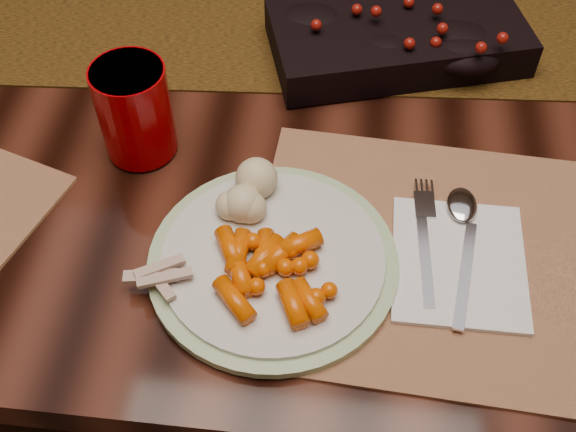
# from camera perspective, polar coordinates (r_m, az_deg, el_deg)

# --- Properties ---
(floor) EXTENTS (5.00, 5.00, 0.00)m
(floor) POSITION_cam_1_polar(r_m,az_deg,el_deg) (1.54, 0.99, -10.02)
(floor) COLOR black
(floor) RESTS_ON ground
(dining_table) EXTENTS (1.80, 1.00, 0.75)m
(dining_table) POSITION_cam_1_polar(r_m,az_deg,el_deg) (1.22, 1.23, -1.55)
(dining_table) COLOR black
(dining_table) RESTS_ON floor
(table_runner) EXTENTS (1.53, 0.41, 0.00)m
(table_runner) POSITION_cam_1_polar(r_m,az_deg,el_deg) (1.02, -0.83, 15.49)
(table_runner) COLOR #562604
(table_runner) RESTS_ON dining_table
(centerpiece) EXTENTS (0.35, 0.24, 0.06)m
(centerpiece) POSITION_cam_1_polar(r_m,az_deg,el_deg) (0.95, 8.66, 14.19)
(centerpiece) COLOR black
(centerpiece) RESTS_ON table_runner
(placemat_main) EXTENTS (0.44, 0.33, 0.00)m
(placemat_main) POSITION_cam_1_polar(r_m,az_deg,el_deg) (0.75, 13.64, -3.36)
(placemat_main) COLOR brown
(placemat_main) RESTS_ON dining_table
(dinner_plate) EXTENTS (0.32, 0.32, 0.01)m
(dinner_plate) POSITION_cam_1_polar(r_m,az_deg,el_deg) (0.72, -1.19, -3.55)
(dinner_plate) COLOR beige
(dinner_plate) RESTS_ON placemat_main
(baby_carrots) EXTENTS (0.11, 0.09, 0.02)m
(baby_carrots) POSITION_cam_1_polar(r_m,az_deg,el_deg) (0.69, -1.77, -4.23)
(baby_carrots) COLOR #D04A00
(baby_carrots) RESTS_ON dinner_plate
(mashed_potatoes) EXTENTS (0.09, 0.08, 0.04)m
(mashed_potatoes) POSITION_cam_1_polar(r_m,az_deg,el_deg) (0.74, -4.32, 2.43)
(mashed_potatoes) COLOR beige
(mashed_potatoes) RESTS_ON dinner_plate
(turkey_shreds) EXTENTS (0.09, 0.08, 0.02)m
(turkey_shreds) POSITION_cam_1_polar(r_m,az_deg,el_deg) (0.70, -9.65, -4.12)
(turkey_shreds) COLOR tan
(turkey_shreds) RESTS_ON dinner_plate
(napkin) EXTENTS (0.13, 0.15, 0.01)m
(napkin) POSITION_cam_1_polar(r_m,az_deg,el_deg) (0.74, 13.33, -3.57)
(napkin) COLOR silver
(napkin) RESTS_ON placemat_main
(fork) EXTENTS (0.03, 0.14, 0.00)m
(fork) POSITION_cam_1_polar(r_m,az_deg,el_deg) (0.74, 10.78, -2.28)
(fork) COLOR #B2B2B8
(fork) RESTS_ON napkin
(spoon) EXTENTS (0.06, 0.16, 0.00)m
(spoon) POSITION_cam_1_polar(r_m,az_deg,el_deg) (0.74, 13.73, -2.75)
(spoon) COLOR #A2A4BF
(spoon) RESTS_ON napkin
(red_cup) EXTENTS (0.08, 0.08, 0.11)m
(red_cup) POSITION_cam_1_polar(r_m,az_deg,el_deg) (0.81, -12.02, 8.15)
(red_cup) COLOR #8B0104
(red_cup) RESTS_ON placemat_main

